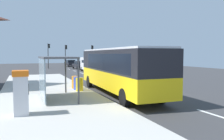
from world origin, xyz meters
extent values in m
cube|color=#38383A|center=(0.00, 14.00, -0.02)|extent=(56.00, 92.00, 0.04)
cube|color=beige|center=(-6.40, 2.00, 0.09)|extent=(6.20, 30.00, 0.18)
cube|color=silver|center=(0.25, -6.00, 0.01)|extent=(0.16, 2.20, 0.01)
cube|color=silver|center=(0.25, -1.00, 0.01)|extent=(0.16, 2.20, 0.01)
cube|color=silver|center=(0.25, 4.00, 0.01)|extent=(0.16, 2.20, 0.01)
cube|color=silver|center=(0.25, 9.00, 0.01)|extent=(0.16, 2.20, 0.01)
cube|color=silver|center=(0.25, 14.00, 0.01)|extent=(0.16, 2.20, 0.01)
cube|color=silver|center=(0.25, 19.00, 0.01)|extent=(0.16, 2.20, 0.01)
cube|color=silver|center=(0.25, 24.00, 0.01)|extent=(0.16, 2.20, 0.01)
cube|color=silver|center=(0.25, 29.00, 0.01)|extent=(0.16, 2.20, 0.01)
cube|color=yellow|center=(-1.70, 0.74, 1.07)|extent=(2.84, 11.07, 1.15)
cube|color=black|center=(-1.70, 0.74, 2.38)|extent=(2.84, 11.07, 1.45)
cube|color=silver|center=(-1.70, 0.74, 3.15)|extent=(2.71, 10.85, 0.12)
cube|color=black|center=(-1.53, 6.19, 2.30)|extent=(2.30, 0.19, 1.22)
cube|color=black|center=(-2.93, 0.28, 2.30)|extent=(0.35, 8.58, 1.10)
cylinder|color=black|center=(-2.71, 4.68, 0.50)|extent=(0.31, 1.01, 1.00)
cylinder|color=black|center=(-0.45, 4.60, 0.50)|extent=(0.31, 1.01, 1.00)
cylinder|color=black|center=(-2.95, -2.92, 0.50)|extent=(0.31, 1.01, 1.00)
cylinder|color=black|center=(-0.69, -2.99, 0.50)|extent=(0.31, 1.01, 1.00)
cube|color=white|center=(2.20, 21.28, 1.32)|extent=(2.08, 5.23, 1.96)
cube|color=black|center=(2.20, 21.28, 1.66)|extent=(2.09, 3.15, 0.44)
cylinder|color=black|center=(3.07, 19.27, 0.34)|extent=(0.23, 0.68, 0.68)
cylinder|color=black|center=(1.27, 19.29, 0.34)|extent=(0.23, 0.68, 0.68)
cylinder|color=black|center=(3.13, 23.26, 0.34)|extent=(0.23, 0.68, 0.68)
cylinder|color=black|center=(1.33, 23.29, 0.34)|extent=(0.23, 0.68, 0.68)
cube|color=black|center=(2.30, 28.96, 0.62)|extent=(2.03, 4.49, 0.60)
cube|color=black|center=(2.31, 28.76, 1.22)|extent=(1.71, 2.46, 0.60)
cylinder|color=black|center=(1.40, 30.42, 0.32)|extent=(0.23, 0.65, 0.64)
cylinder|color=black|center=(3.04, 30.50, 0.32)|extent=(0.23, 0.65, 0.64)
cylinder|color=black|center=(1.56, 27.42, 0.32)|extent=(0.23, 0.65, 0.64)
cylinder|color=black|center=(3.20, 27.51, 0.32)|extent=(0.23, 0.65, 0.64)
cube|color=black|center=(2.30, 37.76, 0.62)|extent=(1.96, 4.46, 0.60)
cube|color=black|center=(2.31, 37.56, 1.22)|extent=(1.67, 2.43, 0.60)
cylinder|color=black|center=(1.42, 39.23, 0.32)|extent=(0.22, 0.65, 0.64)
cylinder|color=black|center=(3.06, 39.29, 0.32)|extent=(0.22, 0.65, 0.64)
cylinder|color=black|center=(1.54, 36.23, 0.32)|extent=(0.22, 0.65, 0.64)
cylinder|color=black|center=(3.18, 36.30, 0.32)|extent=(0.22, 0.65, 0.64)
cube|color=silver|center=(-8.08, -3.32, 1.03)|extent=(0.60, 0.70, 1.70)
cube|color=orange|center=(-8.08, -3.32, 2.00)|extent=(0.66, 0.76, 0.24)
cube|color=black|center=(-7.77, -3.32, 1.30)|extent=(0.03, 0.36, 0.44)
cylinder|color=yellow|center=(-4.20, 2.04, 0.66)|extent=(0.52, 0.52, 0.95)
cylinder|color=blue|center=(-4.20, 2.74, 0.66)|extent=(0.52, 0.52, 0.95)
cylinder|color=orange|center=(-4.20, 3.44, 0.66)|extent=(0.52, 0.52, 0.95)
cylinder|color=#2D2D2D|center=(5.40, 31.15, 2.35)|extent=(0.14, 0.14, 4.70)
cube|color=black|center=(5.62, 31.15, 4.20)|extent=(0.24, 0.28, 0.84)
sphere|color=red|center=(5.74, 31.15, 4.48)|extent=(0.16, 0.16, 0.16)
sphere|color=#3C2C03|center=(5.74, 31.15, 4.20)|extent=(0.16, 0.16, 0.16)
sphere|color=black|center=(5.74, 31.15, 3.92)|extent=(0.16, 0.16, 0.16)
cylinder|color=#2D2D2D|center=(-3.20, 31.95, 2.46)|extent=(0.14, 0.14, 4.92)
cube|color=black|center=(-2.98, 31.95, 4.42)|extent=(0.24, 0.28, 0.84)
sphere|color=#360606|center=(-2.86, 31.95, 4.70)|extent=(0.16, 0.16, 0.16)
sphere|color=#3C2C03|center=(-2.86, 31.95, 4.42)|extent=(0.16, 0.16, 0.16)
sphere|color=green|center=(-2.86, 31.95, 4.14)|extent=(0.16, 0.16, 0.16)
cylinder|color=#2D2D2D|center=(0.30, 32.75, 2.37)|extent=(0.14, 0.14, 4.75)
cube|color=black|center=(0.52, 32.75, 4.25)|extent=(0.24, 0.28, 0.84)
sphere|color=#360606|center=(0.64, 32.75, 4.53)|extent=(0.16, 0.16, 0.16)
sphere|color=#F2B20C|center=(0.64, 32.75, 4.25)|extent=(0.16, 0.16, 0.16)
sphere|color=black|center=(0.64, 32.75, 3.97)|extent=(0.16, 0.16, 0.16)
cube|color=#4C4C51|center=(-6.10, -0.22, 2.63)|extent=(1.80, 4.00, 0.10)
cube|color=#8CA5B2|center=(-6.95, -0.22, 1.43)|extent=(0.06, 3.80, 2.30)
cylinder|color=#4C4C51|center=(-5.25, -2.12, 1.40)|extent=(0.10, 0.10, 2.44)
cylinder|color=#4C4C51|center=(-5.25, 1.68, 1.40)|extent=(0.10, 0.10, 2.44)
camera|label=1|loc=(-8.01, -13.82, 2.82)|focal=36.29mm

